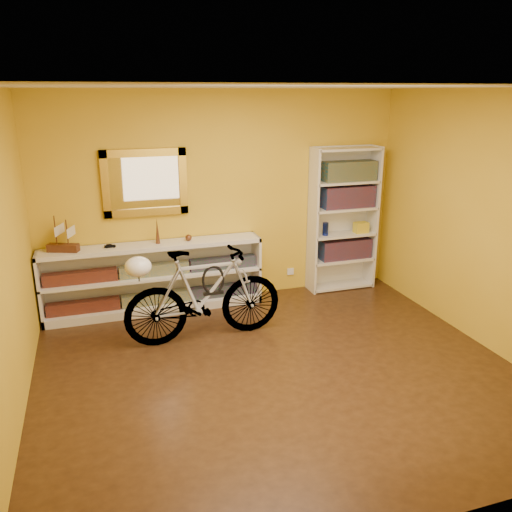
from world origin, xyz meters
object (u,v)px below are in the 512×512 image
object	(u,v)px
bookcase	(343,220)
bicycle	(204,294)
console_unit	(155,278)
helmet	(138,267)

from	to	relation	value
bookcase	bicycle	distance (m)	2.33
console_unit	bookcase	bearing A→B (deg)	0.57
bicycle	helmet	xyz separation A→B (m)	(-0.66, -0.02, 0.39)
bicycle	helmet	bearing A→B (deg)	90.00
bookcase	bicycle	world-z (taller)	bookcase
console_unit	helmet	xyz separation A→B (m)	(-0.25, -0.94, 0.47)
bicycle	helmet	world-z (taller)	bicycle
console_unit	bookcase	distance (m)	2.55
console_unit	helmet	size ratio (longest dim) A/B	9.70
console_unit	bookcase	xyz separation A→B (m)	(2.50, 0.03, 0.52)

